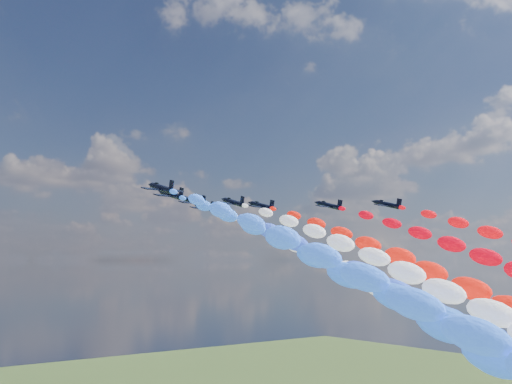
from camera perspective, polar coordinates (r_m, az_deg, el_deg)
jet_0 at (r=123.81m, az=-8.24°, el=0.34°), size 8.12×11.03×4.72m
trail_0 at (r=80.45m, az=11.42°, el=-9.86°), size 5.67×105.96×41.85m
jet_1 at (r=135.82m, az=-7.39°, el=-0.23°), size 8.19×11.08×4.72m
trail_1 at (r=92.50m, az=10.09°, el=-9.37°), size 5.67×105.96×41.85m
jet_2 at (r=151.22m, az=-5.40°, el=-0.83°), size 8.13×11.04×4.72m
trail_2 at (r=108.72m, az=10.31°, el=-8.85°), size 5.67×105.96×41.85m
jet_3 at (r=152.62m, az=-1.98°, el=-0.90°), size 8.52×11.32×4.72m
trail_3 at (r=112.57m, az=14.66°, el=-8.65°), size 5.67×105.96×41.85m
jet_4 at (r=166.33m, az=-4.52°, el=-1.31°), size 8.04×10.98×4.72m
trail_4 at (r=123.99m, az=9.55°, el=-8.50°), size 5.67×105.96×41.85m
jet_5 at (r=161.95m, az=0.50°, el=-1.20°), size 8.57×11.35×4.72m
trail_5 at (r=123.45m, az=16.58°, el=-8.34°), size 5.67×105.96×41.85m
jet_6 at (r=162.22m, az=6.38°, el=-1.17°), size 7.98×10.93×4.72m
jet_7 at (r=161.52m, az=11.37°, el=-1.07°), size 8.36×11.21×4.72m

